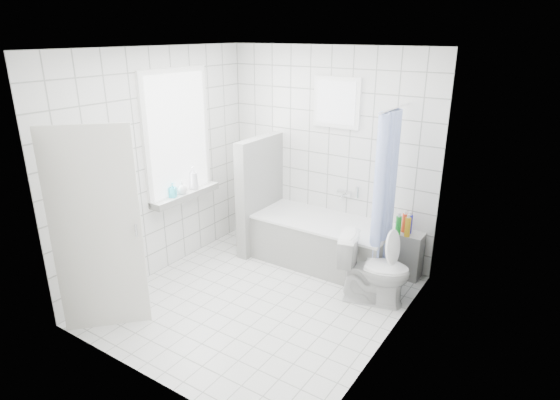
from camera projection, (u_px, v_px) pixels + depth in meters
The scene contains 19 objects.
ground at pixel (260, 299), 5.08m from camera, with size 3.00×3.00×0.00m, color white.
ceiling at pixel (255, 48), 4.20m from camera, with size 3.00×3.00×0.00m, color white.
wall_back at pixel (328, 154), 5.82m from camera, with size 2.80×0.02×2.60m, color white.
wall_front at pixel (139, 238), 3.46m from camera, with size 2.80×0.02×2.60m, color white.
wall_left at pixel (159, 165), 5.36m from camera, with size 0.02×3.00×2.60m, color white.
wall_right at pixel (393, 214), 3.91m from camera, with size 0.02×3.00×2.60m, color white.
window_left at pixel (179, 135), 5.47m from camera, with size 0.01×0.90×1.40m, color white.
window_back at pixel (336, 103), 5.51m from camera, with size 0.50×0.01×0.50m, color white.
window_sill at pixel (186, 195), 5.70m from camera, with size 0.18×1.02×0.08m, color white.
door at pixel (97, 232), 4.31m from camera, with size 0.04×0.80×2.00m, color silver.
bathtub at pixel (323, 242), 5.78m from camera, with size 1.70×0.77×0.58m.
partition_wall at pixel (260, 194), 6.06m from camera, with size 0.15×0.85×1.50m, color white.
tiled_ledge at pixel (404, 254), 5.50m from camera, with size 0.40×0.24×0.55m, color white.
toilet at pixel (374, 269), 4.93m from camera, with size 0.42×0.74×0.75m, color white.
curtain_rod at pixel (395, 109), 4.77m from camera, with size 0.02×0.02×0.80m, color silver.
shower_curtain at pixel (384, 195), 4.98m from camera, with size 0.14×0.48×1.78m, color #4D6BE2, non-canonical shape.
tub_faucet at pixel (344, 193), 5.80m from camera, with size 0.18×0.06×0.06m, color silver.
sill_bottles at pixel (186, 183), 5.66m from camera, with size 0.17×0.49×0.29m.
ledge_bottles at pixel (405, 225), 5.34m from camera, with size 0.17×0.17×0.23m.
Camera 1 is at (2.61, -3.56, 2.75)m, focal length 30.00 mm.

